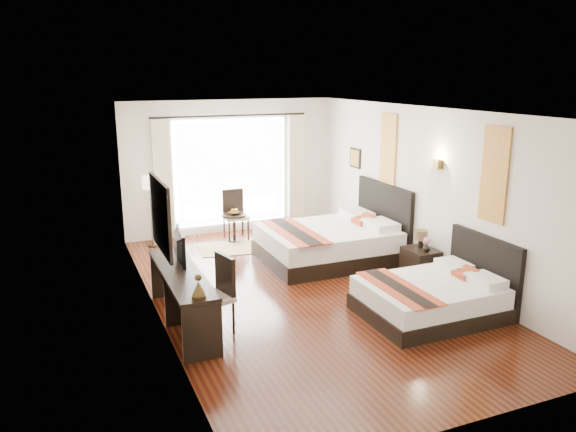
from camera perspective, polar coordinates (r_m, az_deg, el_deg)
name	(u,v)px	position (r m, az deg, el deg)	size (l,w,h in m)	color
floor	(303,292)	(8.88, 1.54, -7.68)	(4.50, 7.50, 0.01)	black
ceiling	(304,111)	(8.25, 1.67, 10.62)	(4.50, 7.50, 0.02)	white
wall_headboard	(427,193)	(9.58, 13.94, 2.32)	(0.01, 7.50, 2.80)	silver
wall_desk	(153,219)	(7.83, -13.54, -0.29)	(0.01, 7.50, 2.80)	silver
wall_window	(231,167)	(11.91, -5.86, 4.95)	(4.50, 0.01, 2.80)	silver
wall_entry	(473,290)	(5.42, 18.26, -7.20)	(4.50, 0.01, 2.80)	silver
window_glass	(231,172)	(11.91, -5.82, 4.46)	(2.40, 0.02, 2.20)	white
sheer_curtain	(232,172)	(11.85, -5.74, 4.42)	(2.30, 0.02, 2.10)	white
drape_left	(163,179)	(11.48, -12.62, 3.73)	(0.35, 0.14, 2.35)	beige
drape_right	(296,169)	(12.31, 0.80, 4.77)	(0.35, 0.14, 2.35)	beige
art_panel_near	(494,175)	(8.34, 20.23, 3.96)	(0.03, 0.50, 1.35)	#9B3F16
art_panel_far	(388,151)	(10.46, 10.13, 6.56)	(0.03, 0.50, 1.35)	#9B3F16
wall_sconce	(438,164)	(9.22, 14.97, 5.09)	(0.10, 0.14, 0.14)	#463519
mirror_frame	(160,216)	(7.37, -12.84, 0.04)	(0.04, 1.25, 0.95)	black
mirror_glass	(162,215)	(7.37, -12.65, 0.06)	(0.01, 1.12, 0.82)	white
bed_near	(435,296)	(8.23, 14.68, -7.87)	(1.90, 1.48, 1.07)	black
bed_far	(332,242)	(10.25, 4.52, -2.60)	(2.37, 1.85, 1.34)	black
nightstand	(420,265)	(9.49, 13.30, -4.84)	(0.45, 0.56, 0.54)	black
table_lamp	(421,236)	(9.43, 13.37, -2.03)	(0.21, 0.21, 0.34)	black
vase	(426,250)	(9.30, 13.89, -3.38)	(0.12, 0.12, 0.13)	black
console_desk	(182,298)	(7.77, -10.68, -8.20)	(0.50, 2.20, 0.76)	black
television	(175,246)	(7.98, -11.41, -3.03)	(0.79, 0.10, 0.45)	black
bronze_figurine	(198,287)	(6.70, -9.08, -7.18)	(0.17, 0.17, 0.26)	#463519
desk_chair	(214,310)	(7.51, -7.56, -9.42)	(0.58, 0.58, 1.03)	#C8B39A
floor_lamp	(150,187)	(11.15, -13.87, 2.83)	(0.28, 0.28, 1.41)	black
side_table	(234,228)	(11.42, -5.48, -1.20)	(0.49, 0.49, 0.56)	black
fruit_bowl	(235,213)	(11.32, -5.45, 0.27)	(0.22, 0.22, 0.06)	#4C2D1B
window_chair	(236,224)	(11.56, -5.33, -0.86)	(0.48, 0.48, 1.02)	#C8B39A
jute_rug	(234,248)	(11.03, -5.50, -3.25)	(1.33, 0.91, 0.01)	tan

